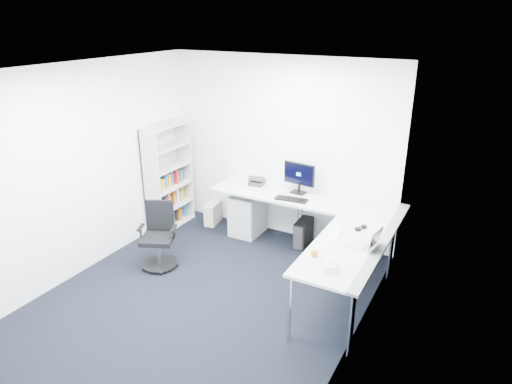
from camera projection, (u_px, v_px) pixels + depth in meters
The scene contains 22 objects.
ground at pixel (204, 298), 5.54m from camera, with size 4.20×4.20×0.00m, color black.
ceiling at pixel (193, 70), 4.55m from camera, with size 4.20×4.20×0.00m, color white.
wall_back at pixel (281, 149), 6.77m from camera, with size 3.60×0.02×2.70m, color white.
wall_front at pixel (33, 289), 3.33m from camera, with size 3.60×0.02×2.70m, color white.
wall_left at pixel (83, 170), 5.84m from camera, with size 0.02×4.20×2.70m, color white.
wall_right at pixel (358, 229), 4.25m from camera, with size 0.02×4.20×2.70m, color white.
l_desk at pixel (293, 233), 6.30m from camera, with size 2.75×1.54×0.80m, color #B4B6B6, non-canonical shape.
drawer_pedestal at pixel (248, 214), 7.07m from camera, with size 0.42×0.52×0.64m, color #B4B6B6.
bookshelf at pixel (169, 177), 7.14m from camera, with size 0.32×0.83×1.67m, color #B4B6B6, non-canonical shape.
task_chair at pixel (158, 237), 6.07m from camera, with size 0.50×0.50×0.89m, color black, non-canonical shape.
black_pc_tower at pixel (303, 233), 6.74m from camera, with size 0.18×0.41×0.40m, color black.
beige_pc_tower at pixel (213, 213), 7.46m from camera, with size 0.17×0.37×0.35m, color beige.
power_strip at pixel (328, 240), 6.91m from camera, with size 0.37×0.06×0.04m, color white.
monitor at pixel (299, 178), 6.51m from camera, with size 0.48×0.16×0.47m, color black, non-canonical shape.
black_keyboard at pixel (291, 199), 6.34m from camera, with size 0.45×0.16×0.02m, color black.
mouse at pixel (301, 201), 6.27m from camera, with size 0.06×0.11×0.03m, color black.
desk_phone at pixel (257, 180), 6.89m from camera, with size 0.21×0.21×0.15m, color #272729, non-canonical shape.
laptop at pixel (359, 235), 5.10m from camera, with size 0.32×0.31×0.23m, color silver, non-canonical shape.
white_keyboard at pixel (336, 235), 5.34m from camera, with size 0.11×0.38×0.01m, color white.
headphones at pixel (361, 227), 5.49m from camera, with size 0.11×0.17×0.05m, color black, non-canonical shape.
orange_fruit at pixel (314, 253), 4.87m from camera, with size 0.08×0.08×0.08m, color #D46512.
tissue_box at pixel (331, 265), 4.63m from camera, with size 0.11×0.21×0.07m, color white.
Camera 1 is at (2.78, -3.82, 3.23)m, focal length 32.00 mm.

